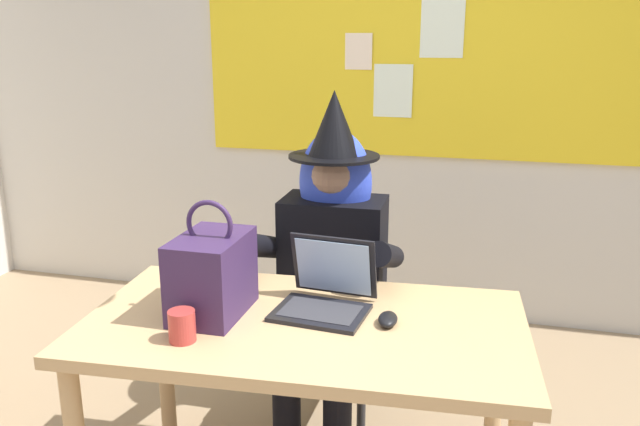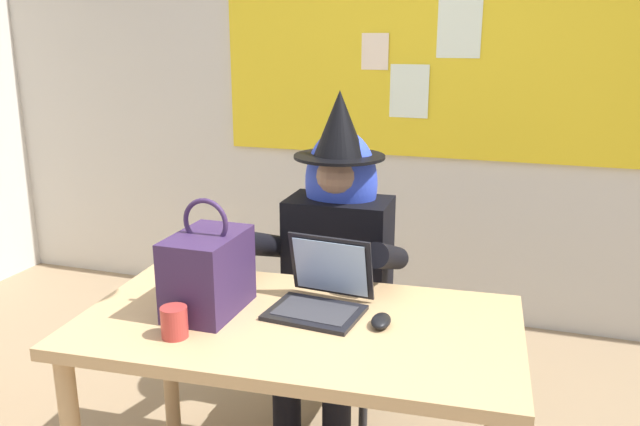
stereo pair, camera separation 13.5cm
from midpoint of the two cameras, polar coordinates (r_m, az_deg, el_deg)
name	(u,v)px [view 2 (the right image)]	position (r m, az deg, el deg)	size (l,w,h in m)	color
wall_back_bulletin	(435,87)	(3.65, 11.20, 10.92)	(5.70, 2.03, 2.63)	beige
desk_main	(298,346)	(2.10, -0.10, -11.75)	(1.43, 0.85, 0.74)	tan
chair_at_desk	(343,299)	(2.82, 3.40, -7.67)	(0.43, 0.43, 0.89)	black
person_costumed	(335,247)	(2.61, 2.79, -3.04)	(0.60, 0.65, 1.40)	black
laptop	(321,294)	(2.11, 1.94, -7.22)	(0.31, 0.30, 0.23)	black
computer_mouse	(381,321)	(2.02, 7.37, -9.49)	(0.06, 0.10, 0.03)	black
handbag	(208,272)	(2.09, -8.09, -5.19)	(0.20, 0.30, 0.38)	#38234C
coffee_mug	(174,322)	(1.96, -10.85, -9.51)	(0.08, 0.08, 0.10)	#B23833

